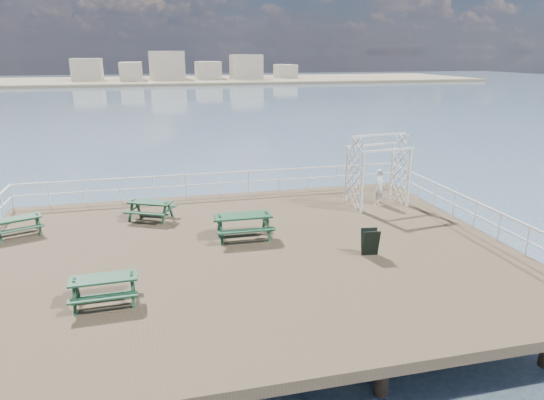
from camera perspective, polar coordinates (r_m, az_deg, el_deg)
The scene contains 10 objects.
ground at distance 16.64m, azimuth -3.18°, elevation -6.38°, with size 18.00×14.00×0.30m, color brown.
sea_backdrop at distance 150.04m, azimuth -8.06°, elevation 14.18°, with size 300.00×300.00×9.20m.
railing at distance 18.65m, azimuth -4.90°, elevation -0.45°, with size 17.77×13.76×1.10m.
picnic_table_a at distance 19.98m, azimuth -27.72°, elevation -2.36°, with size 1.92×1.74×0.76m.
picnic_table_b at distance 19.98m, azimuth -14.12°, elevation -0.74°, with size 2.15×2.00×0.83m.
picnic_table_c at distance 17.45m, azimuth -3.40°, elevation -2.50°, with size 2.04×1.65×0.98m.
picnic_table_d at distance 13.80m, azimuth -19.16°, elevation -9.35°, with size 1.78×1.45×0.84m.
trellis_arbor at distance 21.41m, azimuth 12.35°, elevation 2.97°, with size 2.69×1.67×3.15m.
sandwich_board at distance 16.33m, azimuth 11.47°, elevation -4.92°, with size 0.60×0.48×0.91m.
person at distance 21.80m, azimuth 12.60°, elevation 1.54°, with size 0.57×0.38×1.57m, color white.
Camera 1 is at (-2.71, -15.03, 6.44)m, focal length 32.00 mm.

